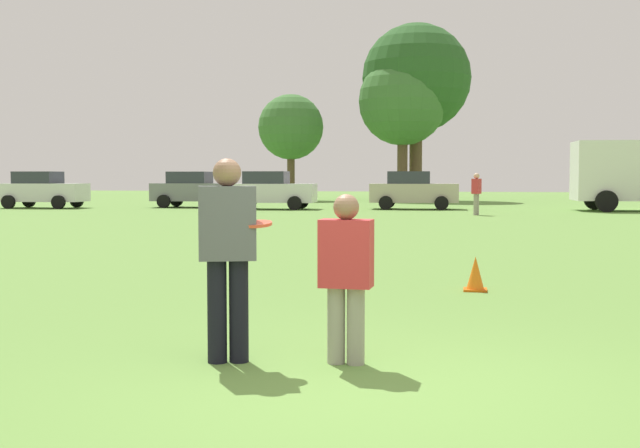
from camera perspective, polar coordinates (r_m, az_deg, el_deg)
The scene contains 13 objects.
ground_plane at distance 6.06m, azimuth 2.83°, elevation -11.75°, with size 154.37×154.37×0.00m, color #608C3D.
player_thrower at distance 6.81m, azimuth -6.61°, elevation -1.70°, with size 0.54×0.41×1.73m.
player_defender at distance 6.72m, azimuth 1.87°, elevation -3.28°, with size 0.45×0.27×1.44m.
frisbee at distance 6.78m, azimuth -4.56°, elevation 0.01°, with size 0.27×0.27×0.06m.
traffic_cone at distance 11.28m, azimuth 11.02°, elevation -3.54°, with size 0.32×0.32×0.48m.
parked_car_near_left at distance 42.20m, azimuth -19.21°, elevation 2.34°, with size 4.26×2.34×1.82m.
parked_car_mid_left at distance 41.26m, azimuth -9.00°, elevation 2.46°, with size 4.26×2.34×1.82m.
parked_car_center at distance 38.60m, azimuth -3.56°, elevation 2.44°, with size 4.26×2.34×1.82m.
parked_car_mid_right at distance 38.75m, azimuth 6.65°, elevation 2.42°, with size 4.26×2.34×1.82m.
bystander_sideline_watcher at distance 33.21m, azimuth 11.09°, elevation 2.30°, with size 0.41×0.54×1.72m.
tree_east_birch at distance 52.77m, azimuth -2.09°, elevation 6.89°, with size 4.28×4.28×6.95m.
tree_east_oak at distance 52.15m, azimuth 5.92°, elevation 8.67°, with size 5.70×5.70×9.26m.
tree_far_east_pine at distance 53.35m, azimuth 6.88°, elevation 10.23°, with size 7.10×7.10×11.53m.
Camera 1 is at (0.78, -5.79, 1.58)m, focal length 44.90 mm.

